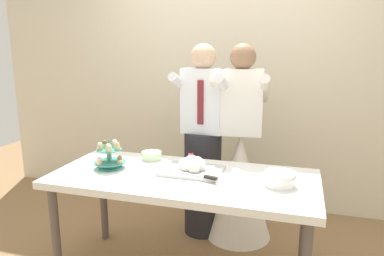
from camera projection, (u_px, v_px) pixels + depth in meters
The scene contains 8 objects.
rear_wall at pixel (227, 65), 3.68m from camera, with size 5.20×0.10×2.90m, color beige.
dessert_table at pixel (183, 186), 2.50m from camera, with size 1.80×0.80×0.78m.
cupcake_stand at pixel (109, 156), 2.61m from camera, with size 0.23×0.23×0.21m.
main_cake_tray at pixel (192, 167), 2.54m from camera, with size 0.43×0.33×0.13m.
plate_stack at pixel (280, 179), 2.30m from camera, with size 0.20×0.20×0.09m.
round_cake at pixel (152, 157), 2.80m from camera, with size 0.24×0.24×0.07m.
person_groom at pixel (203, 152), 3.14m from camera, with size 0.48×0.51×1.66m.
person_bride at pixel (240, 172), 3.11m from camera, with size 0.56×0.56×1.66m.
Camera 1 is at (0.73, -2.24, 1.63)m, focal length 34.12 mm.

